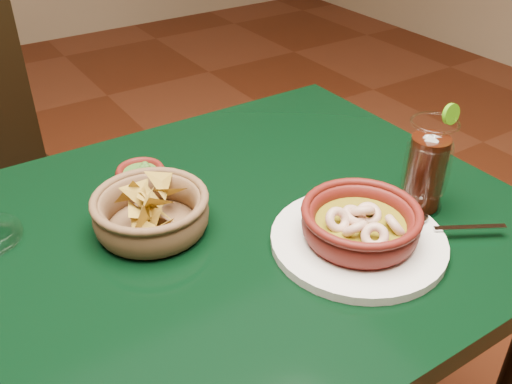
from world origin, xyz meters
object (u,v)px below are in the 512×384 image
shrimp_plate (360,228)px  cola_drink (427,167)px  dining_table (181,289)px  chip_basket (151,212)px

shrimp_plate → cola_drink: bearing=7.8°
dining_table → shrimp_plate: bearing=-33.8°
cola_drink → dining_table: bearing=161.0°
dining_table → chip_basket: chip_basket is taller
dining_table → cola_drink: 0.47m
shrimp_plate → dining_table: bearing=146.2°
shrimp_plate → cola_drink: size_ratio=1.91×
shrimp_plate → cola_drink: (0.16, 0.02, 0.05)m
shrimp_plate → chip_basket: 0.34m
dining_table → chip_basket: (-0.01, 0.06, 0.13)m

